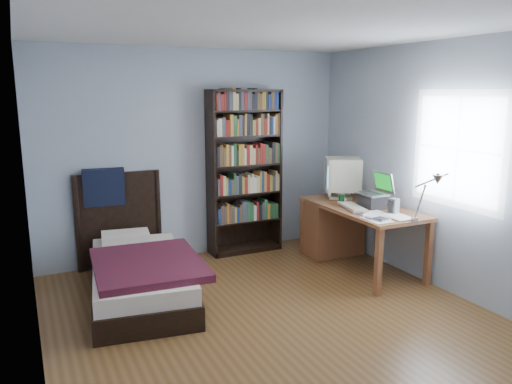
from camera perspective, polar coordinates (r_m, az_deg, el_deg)
room at (r=4.18m, az=2.77°, el=1.12°), size 4.20×4.24×2.50m
desk at (r=6.14m, az=9.48°, el=-3.68°), size 0.75×1.54×0.73m
crt_monitor at (r=6.10m, az=9.75°, el=1.93°), size 0.59×0.54×0.49m
laptop at (r=5.68m, az=13.24°, el=-0.64°), size 0.32×0.33×0.40m
desk_lamp at (r=4.84m, az=19.71°, el=0.85°), size 0.21×0.46×0.54m
keyboard at (r=5.60m, az=10.99°, el=-1.70°), size 0.27×0.48×0.04m
speaker at (r=5.46m, az=15.51°, el=-1.56°), size 0.10×0.10×0.16m
soda_can at (r=5.79m, az=9.74°, el=-0.80°), size 0.06×0.06×0.12m
mouse at (r=5.96m, az=9.89°, el=-0.83°), size 0.07×0.12×0.04m
phone_silver at (r=5.36m, az=11.67°, el=-2.38°), size 0.11×0.12×0.02m
phone_grey at (r=5.18m, az=12.85°, el=-2.91°), size 0.05×0.09×0.02m
external_drive at (r=5.15m, az=14.08°, el=-3.05°), size 0.13×0.13×0.02m
bookshelf at (r=6.18m, az=-1.32°, el=2.28°), size 0.91×0.30×2.02m
bed at (r=5.17m, az=-13.36°, el=-8.55°), size 1.15×2.05×1.16m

